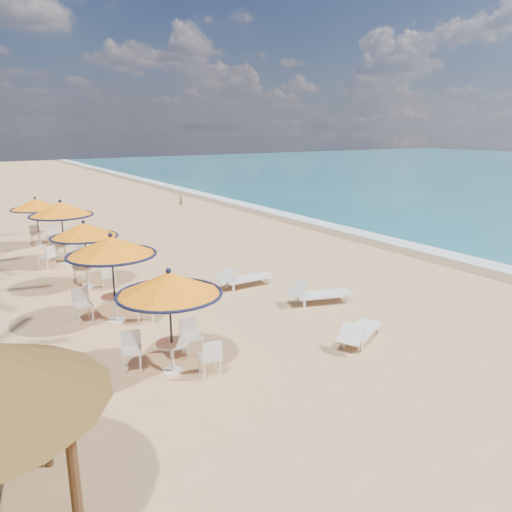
# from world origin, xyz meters

# --- Properties ---
(ground) EXTENTS (160.00, 160.00, 0.00)m
(ground) POSITION_xyz_m (0.00, 0.00, 0.00)
(ground) COLOR tan
(ground) RESTS_ON ground
(foam_strip) EXTENTS (1.20, 140.00, 0.04)m
(foam_strip) POSITION_xyz_m (9.30, 10.00, 0.00)
(foam_strip) COLOR white
(foam_strip) RESTS_ON ground
(wetsand_band) EXTENTS (1.40, 140.00, 0.02)m
(wetsand_band) POSITION_xyz_m (8.40, 10.00, 0.00)
(wetsand_band) COLOR olive
(wetsand_band) RESTS_ON ground
(station_0) EXTENTS (2.33, 2.33, 2.43)m
(station_0) POSITION_xyz_m (-4.88, -0.18, 1.77)
(station_0) COLOR black
(station_0) RESTS_ON ground
(station_1) EXTENTS (2.46, 2.46, 2.57)m
(station_1) POSITION_xyz_m (-5.06, 3.47, 1.96)
(station_1) COLOR black
(station_1) RESTS_ON ground
(station_2) EXTENTS (2.23, 2.26, 2.33)m
(station_2) POSITION_xyz_m (-4.88, 7.13, 1.78)
(station_2) COLOR black
(station_2) RESTS_ON ground
(station_3) EXTENTS (2.48, 2.54, 2.59)m
(station_3) POSITION_xyz_m (-4.91, 10.77, 1.89)
(station_3) COLOR black
(station_3) RESTS_ON ground
(station_4) EXTENTS (2.21, 2.21, 2.31)m
(station_4) POSITION_xyz_m (-5.19, 14.42, 1.69)
(station_4) COLOR black
(station_4) RESTS_ON ground
(lounger_near) EXTENTS (1.92, 1.36, 0.67)m
(lounger_near) POSITION_xyz_m (-0.29, -1.32, 0.31)
(lounger_near) COLOR silver
(lounger_near) RESTS_ON ground
(lounger_mid) EXTENTS (2.16, 1.23, 0.74)m
(lounger_mid) POSITION_xyz_m (0.66, 1.54, 0.35)
(lounger_mid) COLOR silver
(lounger_mid) RESTS_ON ground
(lounger_far) EXTENTS (2.06, 0.67, 0.74)m
(lounger_far) POSITION_xyz_m (-0.43, 4.21, 0.34)
(lounger_far) COLOR silver
(lounger_far) RESTS_ON ground
(person) EXTENTS (0.30, 0.35, 0.82)m
(person) POSITION_xyz_m (5.31, 22.30, 0.41)
(person) COLOR #94684B
(person) RESTS_ON ground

